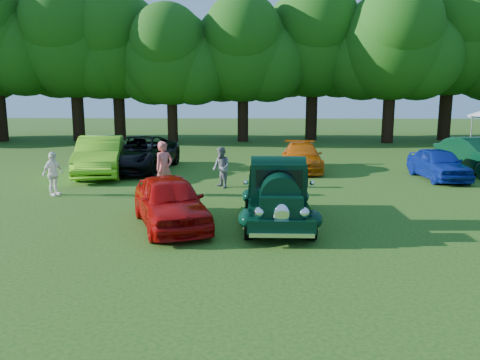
{
  "coord_description": "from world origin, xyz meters",
  "views": [
    {
      "loc": [
        0.3,
        -12.01,
        3.4
      ],
      "look_at": [
        -0.08,
        0.75,
        1.1
      ],
      "focal_mm": 35.0,
      "sensor_mm": 36.0,
      "label": 1
    }
  ],
  "objects_px": {
    "back_car_black": "(139,154)",
    "red_convertible": "(170,201)",
    "spectator_pink": "(164,169)",
    "spectator_grey": "(221,167)",
    "hero_pickup": "(277,197)",
    "back_car_lime": "(100,156)",
    "back_car_orange": "(302,157)",
    "spectator_white": "(53,174)",
    "back_car_blue": "(438,164)",
    "back_car_green": "(479,156)"
  },
  "relations": [
    {
      "from": "red_convertible",
      "to": "spectator_grey",
      "type": "distance_m",
      "value": 5.39
    },
    {
      "from": "spectator_grey",
      "to": "back_car_blue",
      "type": "bearing_deg",
      "value": 71.04
    },
    {
      "from": "back_car_orange",
      "to": "spectator_grey",
      "type": "relative_size",
      "value": 2.81
    },
    {
      "from": "back_car_lime",
      "to": "back_car_blue",
      "type": "height_order",
      "value": "back_car_lime"
    },
    {
      "from": "back_car_green",
      "to": "spectator_grey",
      "type": "xyz_separation_m",
      "value": [
        -11.15,
        -3.54,
        -0.02
      ]
    },
    {
      "from": "back_car_blue",
      "to": "spectator_pink",
      "type": "distance_m",
      "value": 11.27
    },
    {
      "from": "spectator_grey",
      "to": "spectator_white",
      "type": "distance_m",
      "value": 5.91
    },
    {
      "from": "red_convertible",
      "to": "back_car_black",
      "type": "distance_m",
      "value": 9.79
    },
    {
      "from": "back_car_blue",
      "to": "spectator_white",
      "type": "xyz_separation_m",
      "value": [
        -14.54,
        -3.66,
        0.12
      ]
    },
    {
      "from": "spectator_grey",
      "to": "spectator_white",
      "type": "relative_size",
      "value": 1.01
    },
    {
      "from": "hero_pickup",
      "to": "spectator_pink",
      "type": "height_order",
      "value": "spectator_pink"
    },
    {
      "from": "back_car_black",
      "to": "spectator_white",
      "type": "relative_size",
      "value": 3.71
    },
    {
      "from": "back_car_lime",
      "to": "back_car_orange",
      "type": "xyz_separation_m",
      "value": [
        8.85,
        1.59,
        -0.22
      ]
    },
    {
      "from": "back_car_lime",
      "to": "back_car_blue",
      "type": "bearing_deg",
      "value": -13.95
    },
    {
      "from": "back_car_blue",
      "to": "spectator_pink",
      "type": "xyz_separation_m",
      "value": [
        -10.7,
        -3.52,
        0.3
      ]
    },
    {
      "from": "red_convertible",
      "to": "back_car_black",
      "type": "bearing_deg",
      "value": 87.47
    },
    {
      "from": "back_car_green",
      "to": "spectator_pink",
      "type": "xyz_separation_m",
      "value": [
        -13.02,
        -4.97,
        0.15
      ]
    },
    {
      "from": "back_car_black",
      "to": "spectator_pink",
      "type": "distance_m",
      "value": 5.85
    },
    {
      "from": "hero_pickup",
      "to": "red_convertible",
      "type": "distance_m",
      "value": 2.86
    },
    {
      "from": "back_car_orange",
      "to": "spectator_white",
      "type": "height_order",
      "value": "spectator_white"
    },
    {
      "from": "back_car_black",
      "to": "spectator_grey",
      "type": "relative_size",
      "value": 3.68
    },
    {
      "from": "hero_pickup",
      "to": "spectator_grey",
      "type": "distance_m",
      "value": 5.27
    },
    {
      "from": "back_car_lime",
      "to": "back_car_black",
      "type": "distance_m",
      "value": 1.89
    },
    {
      "from": "spectator_pink",
      "to": "spectator_grey",
      "type": "distance_m",
      "value": 2.36
    },
    {
      "from": "red_convertible",
      "to": "spectator_grey",
      "type": "xyz_separation_m",
      "value": [
        0.98,
        5.3,
        0.1
      ]
    },
    {
      "from": "red_convertible",
      "to": "back_car_orange",
      "type": "relative_size",
      "value": 0.91
    },
    {
      "from": "back_car_blue",
      "to": "spectator_grey",
      "type": "relative_size",
      "value": 2.46
    },
    {
      "from": "back_car_orange",
      "to": "spectator_pink",
      "type": "relative_size",
      "value": 2.3
    },
    {
      "from": "red_convertible",
      "to": "spectator_pink",
      "type": "bearing_deg",
      "value": 81.92
    },
    {
      "from": "spectator_white",
      "to": "red_convertible",
      "type": "bearing_deg",
      "value": -108.28
    },
    {
      "from": "back_car_orange",
      "to": "back_car_blue",
      "type": "relative_size",
      "value": 1.14
    },
    {
      "from": "back_car_black",
      "to": "back_car_green",
      "type": "relative_size",
      "value": 1.18
    },
    {
      "from": "back_car_black",
      "to": "red_convertible",
      "type": "bearing_deg",
      "value": -65.55
    },
    {
      "from": "back_car_blue",
      "to": "back_car_orange",
      "type": "bearing_deg",
      "value": 155.45
    },
    {
      "from": "hero_pickup",
      "to": "spectator_white",
      "type": "xyz_separation_m",
      "value": [
        -7.56,
        3.37,
        0.03
      ]
    },
    {
      "from": "back_car_blue",
      "to": "back_car_green",
      "type": "bearing_deg",
      "value": 29.12
    },
    {
      "from": "red_convertible",
      "to": "spectator_white",
      "type": "distance_m",
      "value": 6.02
    },
    {
      "from": "back_car_lime",
      "to": "back_car_green",
      "type": "distance_m",
      "value": 16.6
    },
    {
      "from": "back_car_lime",
      "to": "back_car_blue",
      "type": "xyz_separation_m",
      "value": [
        14.26,
        -0.56,
        -0.2
      ]
    },
    {
      "from": "back_car_black",
      "to": "spectator_grey",
      "type": "height_order",
      "value": "back_car_black"
    },
    {
      "from": "hero_pickup",
      "to": "spectator_pink",
      "type": "relative_size",
      "value": 2.31
    },
    {
      "from": "hero_pickup",
      "to": "back_car_black",
      "type": "height_order",
      "value": "hero_pickup"
    },
    {
      "from": "back_car_blue",
      "to": "spectator_pink",
      "type": "height_order",
      "value": "spectator_pink"
    },
    {
      "from": "back_car_lime",
      "to": "back_car_green",
      "type": "xyz_separation_m",
      "value": [
        16.57,
        0.89,
        -0.05
      ]
    },
    {
      "from": "back_car_lime",
      "to": "back_car_orange",
      "type": "relative_size",
      "value": 1.18
    },
    {
      "from": "hero_pickup",
      "to": "red_convertible",
      "type": "xyz_separation_m",
      "value": [
        -2.83,
        -0.37,
        -0.07
      ]
    },
    {
      "from": "back_car_lime",
      "to": "red_convertible",
      "type": "bearing_deg",
      "value": -72.5
    },
    {
      "from": "spectator_pink",
      "to": "spectator_white",
      "type": "xyz_separation_m",
      "value": [
        -3.83,
        -0.13,
        -0.18
      ]
    },
    {
      "from": "spectator_pink",
      "to": "spectator_grey",
      "type": "relative_size",
      "value": 1.22
    },
    {
      "from": "red_convertible",
      "to": "back_car_blue",
      "type": "xyz_separation_m",
      "value": [
        9.82,
        7.39,
        -0.03
      ]
    }
  ]
}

